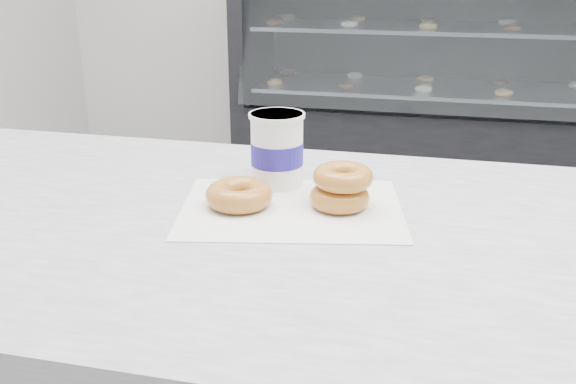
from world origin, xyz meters
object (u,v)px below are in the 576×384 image
donut_single (239,195)px  coffee_cup (277,149)px  display_case (461,105)px  donut_stack (341,187)px

donut_single → coffee_cup: coffee_cup is taller
display_case → coffee_cup: display_case is taller
display_case → coffee_cup: bearing=-98.4°
donut_single → donut_stack: bearing=11.9°
donut_single → display_case: bearing=81.3°
donut_stack → coffee_cup: bearing=147.2°
display_case → coffee_cup: 2.63m
donut_stack → display_case: bearing=84.5°
display_case → donut_stack: display_case is taller
donut_single → donut_stack: size_ratio=0.82×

